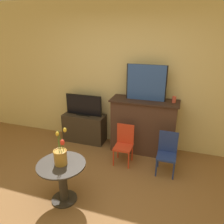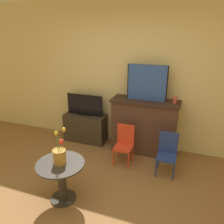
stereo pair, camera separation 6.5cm
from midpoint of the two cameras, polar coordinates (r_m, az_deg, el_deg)
The scene contains 11 objects.
ground_plane at distance 2.99m, azimuth -8.06°, elevation -26.18°, with size 14.00×14.00×0.00m, color olive.
wall_back at distance 4.12m, azimuth 4.66°, elevation 9.17°, with size 8.00×0.06×2.70m.
fireplace_mantel at distance 4.07m, azimuth 8.87°, elevation -3.52°, with size 1.21×0.47×1.01m.
painting at distance 3.82m, azimuth 9.61°, elevation 7.51°, with size 0.70×0.03×0.62m.
mantel_candle at distance 3.83m, azimuth 16.58°, elevation 3.02°, with size 0.06×0.06×0.11m.
tv_stand at distance 4.52m, azimuth -6.49°, elevation -4.06°, with size 0.84×0.36×0.57m.
tv_monitor at distance 4.35m, azimuth -6.71°, elevation 1.77°, with size 0.75×0.12×0.41m.
chair_red at distance 3.76m, azimuth 3.75°, elevation -7.94°, with size 0.30×0.30×0.68m.
chair_blue at distance 3.61m, azimuth 14.74°, elevation -9.98°, with size 0.30×0.30×0.68m.
side_table at distance 3.05m, azimuth -12.45°, elevation -16.09°, with size 0.63×0.63×0.57m.
vase_tulips at distance 2.87m, azimuth -12.90°, elevation -10.87°, with size 0.20×0.18×0.50m.
Camera 2 is at (1.06, -1.76, 2.18)m, focal length 35.00 mm.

